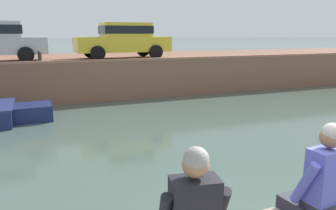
{
  "coord_description": "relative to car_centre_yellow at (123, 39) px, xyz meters",
  "views": [
    {
      "loc": [
        -2.75,
        -2.46,
        2.71
      ],
      "look_at": [
        -0.35,
        3.7,
        1.26
      ],
      "focal_mm": 35.0,
      "sensor_mm": 36.0,
      "label": 1
    }
  ],
  "objects": [
    {
      "name": "car_centre_yellow",
      "position": [
        0.0,
        0.0,
        0.0
      ],
      "size": [
        4.11,
        1.99,
        1.54
      ],
      "color": "yellow",
      "rests_on": "far_quay_wall"
    },
    {
      "name": "person_seated_right",
      "position": [
        -1.1,
        -12.25,
        -1.14
      ],
      "size": [
        0.55,
        0.55,
        0.97
      ],
      "color": "#282833",
      "rests_on": "near_quay"
    },
    {
      "name": "mooring_bollard_mid",
      "position": [
        -3.49,
        -1.12,
        -0.61
      ],
      "size": [
        0.15,
        0.15,
        0.45
      ],
      "color": "#2D2B28",
      "rests_on": "far_quay_wall"
    },
    {
      "name": "far_wall_coping",
      "position": [
        -0.74,
        -1.25,
        -0.81
      ],
      "size": [
        60.0,
        0.24,
        0.08
      ],
      "primitive_type": "cube",
      "color": "#9F6C52",
      "rests_on": "far_quay_wall"
    },
    {
      "name": "ground_plane",
      "position": [
        -0.74,
        -6.65,
        -2.47
      ],
      "size": [
        400.0,
        400.0,
        0.0
      ],
      "primitive_type": "plane",
      "color": "#42564C"
    },
    {
      "name": "far_quay_wall",
      "position": [
        -0.74,
        1.63,
        -1.66
      ],
      "size": [
        60.0,
        6.0,
        1.63
      ],
      "primitive_type": "cube",
      "color": "brown",
      "rests_on": "ground"
    }
  ]
}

